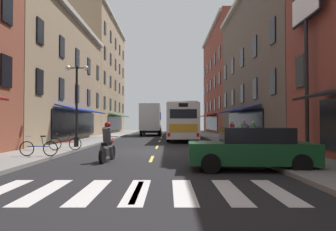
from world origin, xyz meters
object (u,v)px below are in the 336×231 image
Objects in this scene: billboard_sign at (306,30)px; pedestrian_far at (254,133)px; sedan_mid at (154,128)px; motorcycle_rider at (108,145)px; pedestrian_near at (245,133)px; box_truck at (151,120)px; transit_bus at (182,121)px; street_lamp_twin at (77,101)px; sedan_near at (252,148)px; pedestrian_mid at (232,131)px; bicycle_near at (39,148)px; bicycle_mid at (66,143)px.

pedestrian_far is (-0.84, 5.78, -4.94)m from billboard_sign.
sedan_mid is at bearing 103.49° from billboard_sign.
pedestrian_near reaches higher than motorcycle_rider.
box_truck is at bearing 73.73° from pedestrian_near.
transit_bus is 2.45× the size of street_lamp_twin.
pedestrian_far is at bearing 4.23° from street_lamp_twin.
transit_bus is 2.86× the size of sedan_mid.
pedestrian_near is 10.37m from street_lamp_twin.
box_truck is 20.63m from pedestrian_far.
pedestrian_near reaches higher than pedestrian_far.
street_lamp_twin is at bearing 135.73° from sedan_near.
billboard_sign is 0.95× the size of box_truck.
pedestrian_far is (8.00, 6.89, 0.23)m from motorcycle_rider.
pedestrian_near is at bearing -73.66° from transit_bus.
sedan_mid is 2.74× the size of pedestrian_far.
bicycle_near is at bearing -136.24° from pedestrian_mid.
bicycle_mid is 0.34× the size of street_lamp_twin.
street_lamp_twin is at bearing 117.17° from motorcycle_rider.
bicycle_near and bicycle_mid have the same top height.
sedan_near is at bearing -19.38° from bicycle_near.
pedestrian_mid is 1.02× the size of pedestrian_far.
sedan_near reaches higher than sedan_mid.
sedan_near is 2.55× the size of bicycle_mid.
pedestrian_near is 1.04× the size of pedestrian_mid.
box_truck reaches higher than pedestrian_far.
pedestrian_near is at bearing -91.43° from pedestrian_mid.
motorcycle_rider reaches higher than bicycle_near.
motorcycle_rider is 8.91m from pedestrian_near.
bicycle_mid is at bearing -87.67° from street_lamp_twin.
billboard_sign is 13.28m from street_lamp_twin.
bicycle_mid is (-8.43, 6.00, -0.23)m from sedan_near.
pedestrian_mid is (7.34, 10.24, 0.25)m from motorcycle_rider.
billboard_sign reaches higher than bicycle_mid.
billboard_sign is 1.74× the size of sedan_near.
sedan_near is at bearing -79.93° from box_truck.
pedestrian_near is at bearing -72.05° from box_truck.
bicycle_mid is at bearing 167.37° from billboard_sign.
box_truck is at bearing 81.90° from bicycle_near.
box_truck is 21.69m from pedestrian_near.
sedan_near is (-3.44, -3.35, -5.14)m from billboard_sign.
billboard_sign reaches higher than street_lamp_twin.
pedestrian_mid is (3.52, -6.24, -0.78)m from transit_bus.
pedestrian_far is (0.94, 1.47, -0.08)m from pedestrian_near.
street_lamp_twin is (-6.93, -10.41, 1.19)m from transit_bus.
bicycle_near is 5.81m from street_lamp_twin.
sedan_near is (1.59, -18.72, -1.00)m from transit_bus.
pedestrian_near is 1.74m from pedestrian_far.
transit_bus is at bearing -137.36° from pedestrian_far.
pedestrian_mid reaches higher than bicycle_mid.
pedestrian_mid is at bearing 81.18° from sedan_near.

